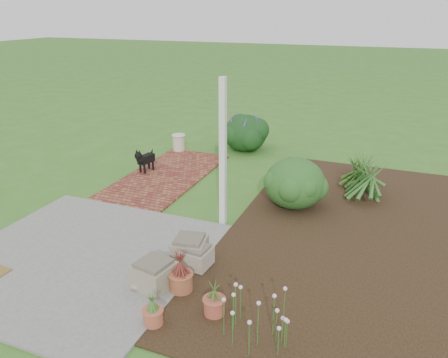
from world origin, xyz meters
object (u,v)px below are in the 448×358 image
at_px(cream_ceramic_urn, 179,143).
at_px(evergreen_shrub, 295,182).
at_px(black_dog, 145,159).
at_px(stone_trough_near, 154,275).

height_order(cream_ceramic_urn, evergreen_shrub, evergreen_shrub).
xyz_separation_m(cream_ceramic_urn, evergreen_shrub, (3.54, -2.21, 0.26)).
xyz_separation_m(black_dog, evergreen_shrub, (3.51, -0.51, 0.16)).
distance_m(cream_ceramic_urn, evergreen_shrub, 4.18).
bearing_deg(black_dog, cream_ceramic_urn, 101.09).
bearing_deg(evergreen_shrub, stone_trough_near, -109.30).
xyz_separation_m(stone_trough_near, cream_ceramic_urn, (-2.42, 5.39, 0.05)).
relative_size(stone_trough_near, evergreen_shrub, 0.42).
relative_size(stone_trough_near, black_dog, 0.79).
height_order(black_dog, cream_ceramic_urn, black_dog).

